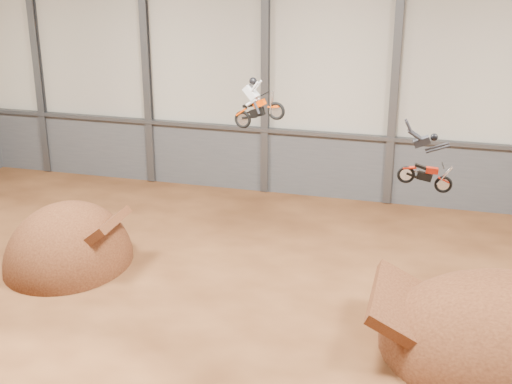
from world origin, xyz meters
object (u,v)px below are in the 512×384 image
at_px(landing_ramp, 509,353).
at_px(fmx_rider_b, 425,157).
at_px(takeoff_ramp, 70,263).
at_px(fmx_rider_a, 262,99).

xyz_separation_m(landing_ramp, fmx_rider_b, (-3.41, 0.57, 6.64)).
distance_m(takeoff_ramp, fmx_rider_a, 11.10).
bearing_deg(landing_ramp, takeoff_ramp, 172.42).
relative_size(landing_ramp, fmx_rider_a, 3.90).
bearing_deg(fmx_rider_a, takeoff_ramp, -154.35).
bearing_deg(landing_ramp, fmx_rider_a, 154.71).
bearing_deg(fmx_rider_b, fmx_rider_a, 141.15).
height_order(takeoff_ramp, fmx_rider_b, fmx_rider_b).
bearing_deg(landing_ramp, fmx_rider_b, 170.42).
bearing_deg(takeoff_ramp, fmx_rider_b, -7.11).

